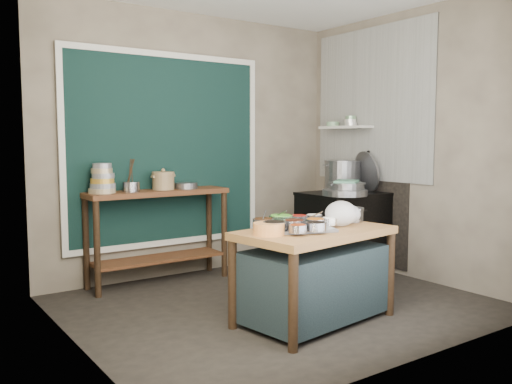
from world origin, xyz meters
TOP-DOWN VIEW (x-y plane):
  - floor at (0.00, 0.00)m, footprint 3.50×3.00m
  - back_wall at (0.00, 1.51)m, footprint 3.50×0.02m
  - left_wall at (-1.76, 0.00)m, footprint 0.02×3.00m
  - right_wall at (1.76, 0.00)m, footprint 0.02×3.00m
  - curtain_panel at (-0.35, 1.47)m, footprint 2.10×0.02m
  - curtain_frame at (-0.35, 1.46)m, footprint 2.22×0.03m
  - tile_panel at (1.74, 0.55)m, footprint 0.02×1.70m
  - soot_patch at (1.74, 0.65)m, footprint 0.01×1.30m
  - wall_shelf at (1.63, 0.85)m, footprint 0.22×0.70m
  - prep_table at (-0.04, -0.53)m, footprint 1.34×0.88m
  - back_counter at (-0.55, 1.28)m, footprint 1.45×0.40m
  - stove_block at (1.35, 0.55)m, footprint 0.90×0.68m
  - stove_top at (1.35, 0.55)m, footprint 0.92×0.69m
  - condiment_tray at (-0.18, -0.49)m, footprint 0.62×0.52m
  - condiment_bowls at (-0.20, -0.47)m, footprint 0.69×0.54m
  - yellow_basin at (-0.49, -0.53)m, footprint 0.28×0.28m
  - saucepan at (0.49, -0.40)m, footprint 0.26×0.26m
  - plastic_bag_a at (0.24, -0.54)m, footprint 0.34×0.31m
  - plastic_bag_b at (0.39, -0.48)m, footprint 0.24×0.21m
  - bowl_stack at (-1.11, 1.29)m, footprint 0.25×0.25m
  - utensil_cup at (-0.84, 1.26)m, footprint 0.20×0.20m
  - ceramic_crock at (-0.47, 1.30)m, footprint 0.29×0.29m
  - wide_bowl at (-0.23, 1.28)m, footprint 0.31×0.31m
  - stock_pot at (1.51, 0.76)m, footprint 0.55×0.55m
  - pot_lid at (1.61, 0.49)m, footprint 0.23×0.47m
  - steamer at (1.18, 0.37)m, footprint 0.47×0.47m
  - green_cloth at (1.18, 0.37)m, footprint 0.36×0.35m
  - shallow_pan at (1.11, 0.32)m, footprint 0.57×0.57m
  - shelf_bowl_stack at (1.63, 0.77)m, footprint 0.14×0.14m
  - shelf_bowl_green at (1.63, 1.07)m, footprint 0.16×0.16m

SIDE VIEW (x-z plane):
  - floor at x=0.00m, z-range -0.02..0.00m
  - prep_table at x=-0.04m, z-range 0.00..0.75m
  - stove_block at x=1.35m, z-range 0.00..0.85m
  - back_counter at x=-0.55m, z-range 0.00..0.95m
  - soot_patch at x=1.74m, z-range 0.05..1.35m
  - condiment_tray at x=-0.18m, z-range 0.75..0.77m
  - yellow_basin at x=-0.49m, z-range 0.75..0.84m
  - condiment_bowls at x=-0.20m, z-range 0.77..0.85m
  - saucepan at x=0.49m, z-range 0.75..0.87m
  - plastic_bag_b at x=0.39m, z-range 0.75..0.91m
  - plastic_bag_a at x=0.24m, z-range 0.75..0.96m
  - stove_top at x=1.35m, z-range 0.85..0.88m
  - shallow_pan at x=1.11m, z-range 0.88..0.94m
  - steamer at x=1.18m, z-range 0.88..1.01m
  - wide_bowl at x=-0.23m, z-range 0.95..1.01m
  - utensil_cup at x=-0.84m, z-range 0.95..1.05m
  - green_cloth at x=1.18m, z-range 1.01..1.03m
  - ceramic_crock at x=-0.47m, z-range 0.95..1.11m
  - stock_pot at x=1.51m, z-range 0.88..1.22m
  - bowl_stack at x=-1.11m, z-range 0.93..1.22m
  - pot_lid at x=1.61m, z-range 0.88..1.33m
  - curtain_panel at x=-0.35m, z-range 0.40..2.30m
  - curtain_frame at x=-0.35m, z-range 0.34..2.36m
  - back_wall at x=0.00m, z-range 0.00..2.80m
  - left_wall at x=-1.76m, z-range 0.00..2.80m
  - right_wall at x=1.76m, z-range 0.00..2.80m
  - wall_shelf at x=1.63m, z-range 1.59..1.61m
  - shelf_bowl_green at x=1.63m, z-range 1.61..1.67m
  - shelf_bowl_stack at x=1.63m, z-range 1.61..1.72m
  - tile_panel at x=1.74m, z-range 1.00..2.70m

